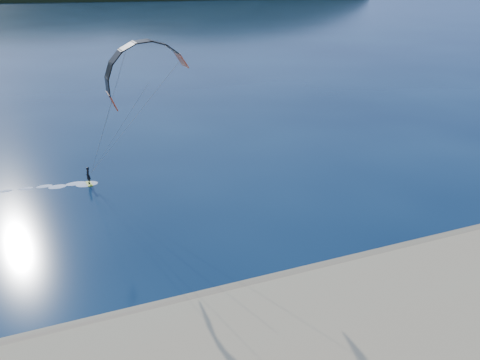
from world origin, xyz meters
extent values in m
plane|color=#061933|center=(0.00, 0.00, 0.00)|extent=(1800.00, 1800.00, 0.00)
cube|color=#907353|center=(0.00, 4.50, 0.05)|extent=(220.00, 2.50, 0.10)
ellipsoid|color=black|center=(-50.00, 720.00, 0.00)|extent=(840.00, 280.00, 110.00)
cube|color=#B3D218|center=(-7.44, 25.57, 0.05)|extent=(0.57, 1.34, 0.07)
imported|color=black|center=(-7.44, 25.57, 0.88)|extent=(0.45, 0.63, 1.60)
cylinder|color=gray|center=(-4.80, 22.32, 5.65)|extent=(0.02, 0.02, 11.77)
camera|label=1|loc=(-9.69, -16.97, 17.06)|focal=35.14mm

